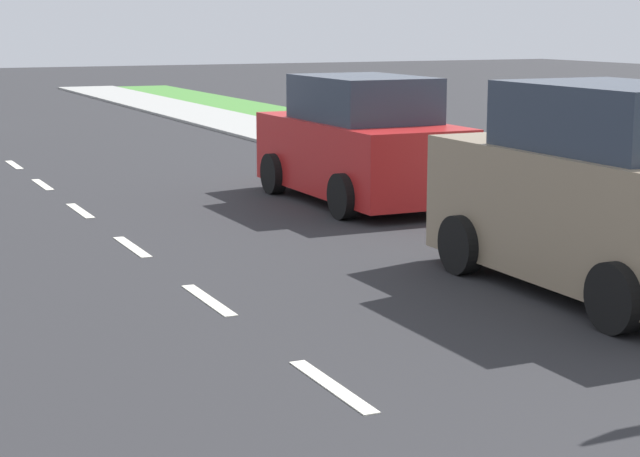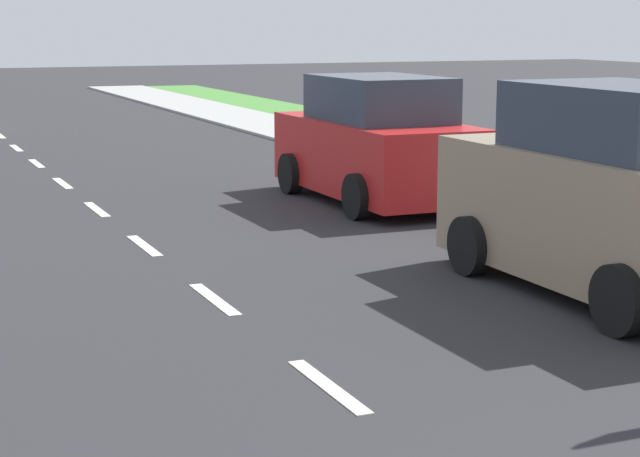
% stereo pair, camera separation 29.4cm
% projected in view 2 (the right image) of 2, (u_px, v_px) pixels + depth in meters
% --- Properties ---
extents(ground_plane, '(96.00, 96.00, 0.00)m').
position_uv_depth(ground_plane, '(34.00, 162.00, 22.53)').
color(ground_plane, '#28282B').
extents(lane_center_line, '(0.14, 46.40, 0.01)m').
position_uv_depth(lane_center_line, '(8.00, 142.00, 26.33)').
color(lane_center_line, silver).
rests_on(lane_center_line, ground).
extents(car_parked_curbside, '(2.09, 4.34, 2.22)m').
position_uv_depth(car_parked_curbside, '(616.00, 198.00, 11.45)').
color(car_parked_curbside, gray).
rests_on(car_parked_curbside, ground).
extents(car_parked_far, '(2.09, 4.31, 2.01)m').
position_uv_depth(car_parked_far, '(377.00, 144.00, 17.39)').
color(car_parked_far, red).
rests_on(car_parked_far, ground).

